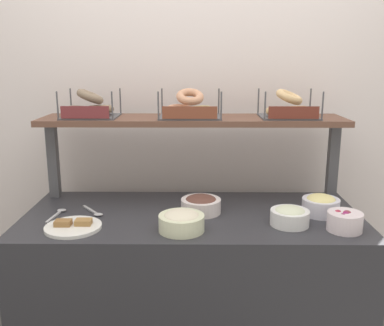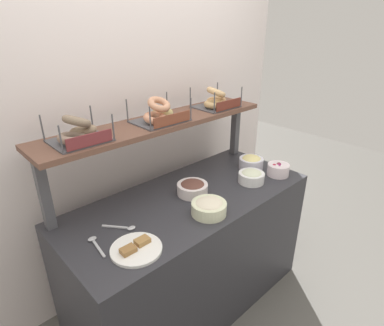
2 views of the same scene
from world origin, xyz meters
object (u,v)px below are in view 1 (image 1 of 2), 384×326
Objects in this scene: serving_spoon_near_plate at (95,212)px; serving_spoon_by_edge at (58,213)px; bagel_basket_sesame at (190,108)px; bowl_beet_salad at (345,221)px; bowl_egg_salad at (321,204)px; bowl_chocolate_spread at (201,204)px; bowl_potato_salad at (181,221)px; bagel_basket_plain at (288,108)px; bagel_basket_poppy at (90,108)px; serving_plate_white at (73,226)px; bowl_scallion_spread at (290,216)px.

serving_spoon_near_plate is 0.82× the size of serving_spoon_by_edge.
serving_spoon_by_edge is 0.56× the size of bagel_basket_sesame.
bagel_basket_sesame is at bearing 146.42° from bowl_beet_salad.
bowl_beet_salad is 1.14m from serving_spoon_near_plate.
bowl_chocolate_spread is at bearing 178.32° from bowl_egg_salad.
serving_spoon_near_plate is at bearing 154.18° from bowl_potato_salad.
bagel_basket_plain is (0.96, 0.26, 0.47)m from serving_spoon_near_plate.
bagel_basket_poppy is at bearing 67.06° from serving_spoon_by_edge.
bagel_basket_sesame reaches higher than bowl_egg_salad.
bowl_potato_salad is 1.37× the size of serving_spoon_near_plate.
serving_plate_white is 1.70× the size of serving_spoon_near_plate.
bagel_basket_plain is (-0.12, 0.25, 0.43)m from bowl_egg_salad.
bagel_basket_sesame is at bearing 22.96° from serving_spoon_by_edge.
bowl_chocolate_spread is 1.33× the size of serving_spoon_near_plate.
bowl_scallion_spread is 0.42m from bowl_chocolate_spread.
serving_plate_white reaches higher than serving_spoon_by_edge.
bowl_egg_salad is at bearing -21.48° from bagel_basket_sesame.
bowl_beet_salad reaches higher than bowl_chocolate_spread.
bowl_egg_salad is at bearing 17.75° from bowl_potato_salad.
bagel_basket_plain is (1.01, 0.44, 0.47)m from serving_plate_white.
bagel_basket_poppy is at bearing 159.02° from bowl_beet_salad.
serving_spoon_by_edge is at bearing -112.94° from bagel_basket_poppy.
bagel_basket_plain is at bearing 13.44° from serving_spoon_by_edge.
bowl_potato_salad and bowl_beet_salad have the same top height.
bowl_beet_salad is (0.70, 0.01, -0.00)m from bowl_potato_salad.
serving_spoon_near_plate is at bearing -177.61° from bowl_chocolate_spread.
bowl_beet_salad is at bearing -33.58° from bagel_basket_sesame.
serving_plate_white is at bearing -170.37° from bowl_egg_salad.
serving_plate_white is (-1.18, 0.01, -0.03)m from bowl_beet_salad.
serving_spoon_by_edge is 0.61× the size of bagel_basket_plain.
bowl_potato_salad is at bearing -17.85° from serving_spoon_by_edge.
serving_plate_white is (-1.13, -0.19, -0.04)m from bowl_egg_salad.
serving_spoon_by_edge is at bearing 124.91° from serving_plate_white.
bagel_basket_sesame is (-0.45, 0.38, 0.44)m from bowl_scallion_spread.
bowl_potato_salad is 0.47m from serving_spoon_near_plate.
serving_spoon_by_edge is (-0.59, 0.19, -0.04)m from bowl_potato_salad.
bagel_basket_poppy is at bearing 90.81° from serving_plate_white.
bowl_scallion_spread is 0.90× the size of bowl_chocolate_spread.
bowl_potato_salad is 0.49m from bowl_scallion_spread.
bowl_egg_salad reaches higher than bowl_scallion_spread.
bagel_basket_sesame reaches higher than bowl_chocolate_spread.
bagel_basket_plain reaches higher than bowl_egg_salad.
serving_plate_white reaches higher than serving_spoon_near_plate.
bowl_chocolate_spread is at bearing -22.63° from bagel_basket_poppy.
bagel_basket_sesame is at bearing 103.90° from bowl_chocolate_spread.
bowl_egg_salad is 0.51m from bagel_basket_plain.
bowl_beet_salad is 0.54× the size of bagel_basket_poppy.
bowl_egg_salad is at bearing 103.29° from bowl_beet_salad.
serving_spoon_by_edge is at bearing -166.56° from bagel_basket_plain.
bowl_potato_salad is 0.69× the size of bagel_basket_plain.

